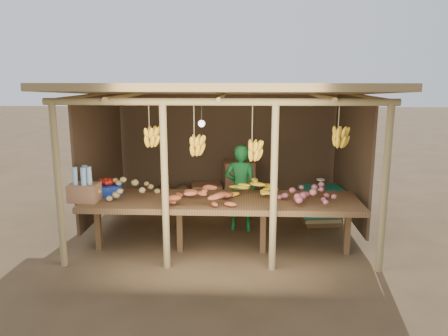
{
  "coord_description": "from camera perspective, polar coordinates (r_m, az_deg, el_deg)",
  "views": [
    {
      "loc": [
        0.29,
        -6.91,
        2.51
      ],
      "look_at": [
        0.0,
        0.0,
        1.05
      ],
      "focal_mm": 35.0,
      "sensor_mm": 36.0,
      "label": 1
    }
  ],
  "objects": [
    {
      "name": "bottle_box",
      "position": [
        6.37,
        -17.8,
        -2.48
      ],
      "size": [
        0.41,
        0.33,
        0.5
      ],
      "color": "#8F5F40",
      "rests_on": "counter"
    },
    {
      "name": "potato_heap",
      "position": [
        6.44,
        -12.91,
        -2.13
      ],
      "size": [
        1.03,
        0.79,
        0.36
      ],
      "primitive_type": null,
      "rotation": [
        0.0,
        0.0,
        -0.31
      ],
      "color": "tan",
      "rests_on": "counter"
    },
    {
      "name": "counter",
      "position": [
        6.23,
        -0.37,
        -4.61
      ],
      "size": [
        3.9,
        1.05,
        0.8
      ],
      "color": "brown",
      "rests_on": "ground"
    },
    {
      "name": "tarp_crate",
      "position": [
        7.76,
        12.58,
        -4.66
      ],
      "size": [
        0.75,
        0.67,
        0.82
      ],
      "color": "brown",
      "rests_on": "ground"
    },
    {
      "name": "carton_stack",
      "position": [
        8.39,
        0.52,
        -2.65
      ],
      "size": [
        1.24,
        0.52,
        0.91
      ],
      "color": "#8F5F40",
      "rests_on": "ground"
    },
    {
      "name": "stall_structure",
      "position": [
        6.87,
        0.39,
        6.92
      ],
      "size": [
        4.7,
        3.5,
        2.43
      ],
      "color": "#9E8551",
      "rests_on": "ground"
    },
    {
      "name": "sweet_potato_heap",
      "position": [
        5.96,
        -3.25,
        -3.02
      ],
      "size": [
        0.97,
        0.69,
        0.35
      ],
      "primitive_type": null,
      "rotation": [
        0.0,
        0.0,
        0.19
      ],
      "color": "#A3492A",
      "rests_on": "counter"
    },
    {
      "name": "vendor",
      "position": [
        7.14,
        2.18,
        -2.61
      ],
      "size": [
        0.56,
        0.4,
        1.44
      ],
      "primitive_type": "imported",
      "rotation": [
        0.0,
        0.0,
        3.02
      ],
      "color": "#176729",
      "rests_on": "ground"
    },
    {
      "name": "banana_pile",
      "position": [
        6.39,
        3.96,
        -2.01
      ],
      "size": [
        0.69,
        0.42,
        0.35
      ],
      "primitive_type": null,
      "rotation": [
        0.0,
        0.0,
        0.0
      ],
      "color": "yellow",
      "rests_on": "counter"
    },
    {
      "name": "ground",
      "position": [
        7.36,
        0.0,
        -8.02
      ],
      "size": [
        60.0,
        60.0,
        0.0
      ],
      "primitive_type": "plane",
      "color": "brown",
      "rests_on": "ground"
    },
    {
      "name": "burlap_sacks",
      "position": [
        8.53,
        -6.61,
        -3.62
      ],
      "size": [
        0.77,
        0.4,
        0.55
      ],
      "color": "#4D3823",
      "rests_on": "ground"
    },
    {
      "name": "onion_heap",
      "position": [
        6.1,
        11.71,
        -2.86
      ],
      "size": [
        1.05,
        0.84,
        0.36
      ],
      "primitive_type": null,
      "rotation": [
        0.0,
        0.0,
        -0.36
      ],
      "color": "#A24F57",
      "rests_on": "counter"
    },
    {
      "name": "tomato_basin",
      "position": [
        6.66,
        -14.96,
        -2.55
      ],
      "size": [
        0.43,
        0.43,
        0.23
      ],
      "rotation": [
        0.0,
        0.0,
        -0.29
      ],
      "color": "navy",
      "rests_on": "counter"
    }
  ]
}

